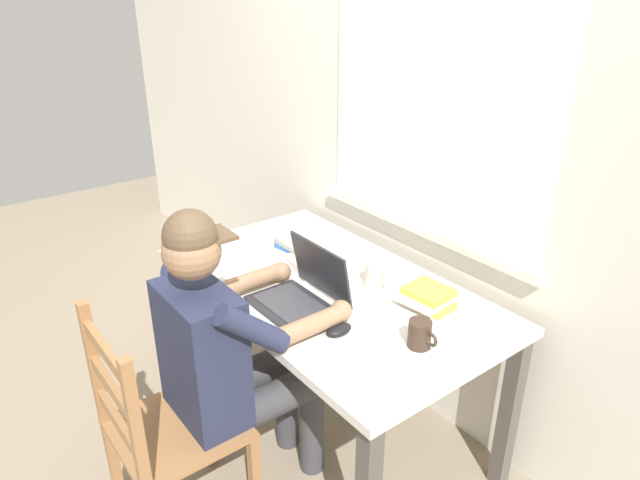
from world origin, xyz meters
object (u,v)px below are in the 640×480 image
(seated_person, at_px, (229,349))
(landscape_photo_print, at_px, (265,276))
(wooden_chair, at_px, (162,431))
(book_stack_side, at_px, (295,244))
(book_stack_main, at_px, (427,297))
(computer_mouse, at_px, (339,330))
(desk, at_px, (327,303))
(coffee_mug_white, at_px, (375,275))
(coffee_mug_dark, at_px, (420,334))
(laptop, at_px, (303,291))

(seated_person, relative_size, landscape_photo_print, 9.48)
(seated_person, distance_m, wooden_chair, 0.36)
(book_stack_side, bearing_deg, book_stack_main, 8.14)
(seated_person, distance_m, landscape_photo_print, 0.44)
(seated_person, distance_m, computer_mouse, 0.40)
(book_stack_side, bearing_deg, landscape_photo_print, -59.93)
(desk, relative_size, book_stack_main, 7.28)
(coffee_mug_white, xyz_separation_m, coffee_mug_dark, (0.41, -0.17, 0.00))
(desk, height_order, coffee_mug_dark, coffee_mug_dark)
(coffee_mug_white, distance_m, coffee_mug_dark, 0.44)
(wooden_chair, distance_m, book_stack_main, 1.07)
(seated_person, height_order, coffee_mug_white, seated_person)
(coffee_mug_white, bearing_deg, laptop, -100.30)
(book_stack_side, bearing_deg, wooden_chair, -63.74)
(computer_mouse, bearing_deg, coffee_mug_white, 118.57)
(book_stack_main, bearing_deg, coffee_mug_dark, -51.79)
(wooden_chair, height_order, computer_mouse, wooden_chair)
(seated_person, relative_size, book_stack_side, 7.40)
(landscape_photo_print, bearing_deg, computer_mouse, 14.76)
(seated_person, xyz_separation_m, laptop, (0.00, 0.33, 0.12))
(coffee_mug_white, xyz_separation_m, book_stack_side, (-0.49, -0.06, -0.03))
(seated_person, relative_size, coffee_mug_dark, 10.53)
(laptop, relative_size, coffee_mug_white, 2.81)
(wooden_chair, bearing_deg, computer_mouse, 67.66)
(book_stack_side, bearing_deg, computer_mouse, -22.72)
(computer_mouse, distance_m, book_stack_main, 0.39)
(coffee_mug_white, height_order, landscape_photo_print, coffee_mug_white)
(seated_person, bearing_deg, coffee_mug_dark, 45.54)
(desk, bearing_deg, coffee_mug_white, 50.65)
(seated_person, xyz_separation_m, landscape_photo_print, (-0.28, 0.33, 0.07))
(desk, distance_m, landscape_photo_print, 0.28)
(seated_person, height_order, computer_mouse, seated_person)
(wooden_chair, height_order, laptop, laptop)
(coffee_mug_dark, height_order, landscape_photo_print, coffee_mug_dark)
(book_stack_main, distance_m, landscape_photo_print, 0.68)
(laptop, bearing_deg, landscape_photo_print, 179.65)
(wooden_chair, xyz_separation_m, coffee_mug_white, (0.06, 0.92, 0.34))
(book_stack_side, bearing_deg, coffee_mug_dark, -7.22)
(book_stack_main, bearing_deg, computer_mouse, -97.93)
(coffee_mug_dark, bearing_deg, wooden_chair, -121.67)
(desk, relative_size, coffee_mug_dark, 12.42)
(book_stack_main, distance_m, book_stack_side, 0.73)
(laptop, xyz_separation_m, computer_mouse, (0.24, -0.02, -0.04))
(coffee_mug_dark, bearing_deg, coffee_mug_white, 157.48)
(desk, distance_m, book_stack_side, 0.39)
(desk, relative_size, landscape_photo_print, 11.17)
(coffee_mug_white, bearing_deg, desk, -129.35)
(desk, distance_m, wooden_chair, 0.80)
(seated_person, bearing_deg, landscape_photo_print, 130.25)
(desk, distance_m, seated_person, 0.50)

